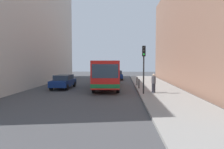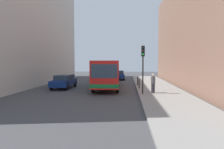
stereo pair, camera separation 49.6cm
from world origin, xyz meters
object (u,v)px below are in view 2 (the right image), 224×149
car_behind_bus (118,75)px  bollard_mid (138,81)px  traffic_light (143,60)px  bollard_near (139,84)px  bus (107,72)px  pedestrian_near_signal (153,83)px  car_beside_bus (64,81)px

car_behind_bus → bollard_mid: 9.59m
traffic_light → bollard_near: 4.38m
bus → traffic_light: (3.53, -5.32, 1.28)m
pedestrian_near_signal → bollard_mid: bearing=-6.9°
bus → car_behind_bus: bus is taller
traffic_light → bollard_mid: 7.05m
bollard_mid → bollard_near: bearing=-90.0°
car_beside_bus → bollard_mid: bearing=-163.0°
bus → car_behind_bus: 10.60m
traffic_light → pedestrian_near_signal: bearing=36.5°
car_beside_bus → traffic_light: 9.53m
traffic_light → bollard_near: size_ratio=4.32×
car_behind_bus → bollard_near: 12.46m
car_beside_bus → bollard_near: size_ratio=4.67×
car_beside_bus → car_behind_bus: bearing=-114.1°
car_behind_bus → bus: bearing=81.9°
bus → bollard_mid: 3.83m
traffic_light → pedestrian_near_signal: 2.34m
pedestrian_near_signal → traffic_light: bearing=109.4°
car_beside_bus → bollard_mid: car_beside_bus is taller
car_behind_bus → bollard_mid: bearing=102.2°
car_beside_bus → pedestrian_near_signal: pedestrian_near_signal is taller
car_beside_bus → bollard_near: 8.12m
car_behind_bus → pedestrian_near_signal: bearing=99.8°
bollard_mid → pedestrian_near_signal: bearing=-79.9°
bollard_near → pedestrian_near_signal: pedestrian_near_signal is taller
bus → bollard_near: (3.43, -1.65, -1.10)m
bus → bollard_mid: size_ratio=11.70×
car_beside_bus → car_behind_bus: size_ratio=0.98×
car_beside_bus → pedestrian_near_signal: (9.15, -3.62, 0.20)m
car_beside_bus → car_behind_bus: same height
car_behind_bus → pedestrian_near_signal: (3.73, -15.14, 0.20)m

